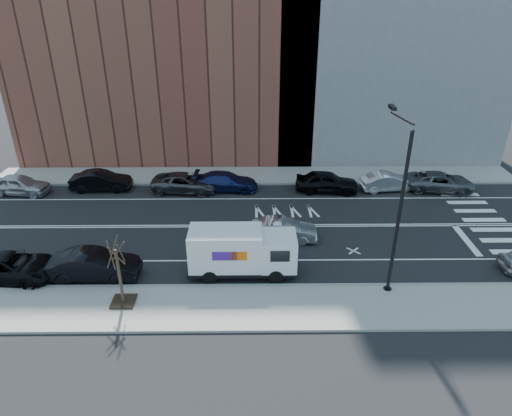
{
  "coord_description": "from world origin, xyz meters",
  "views": [
    {
      "loc": [
        -0.31,
        -27.39,
        15.15
      ],
      "look_at": [
        -0.05,
        -0.06,
        1.4
      ],
      "focal_mm": 32.0,
      "sensor_mm": 36.0,
      "label": 1
    }
  ],
  "objects_px": {
    "fedex_van": "(241,251)",
    "far_parked_a": "(20,185)",
    "driving_sedan": "(283,230)",
    "far_parked_b": "(101,181)"
  },
  "relations": [
    {
      "from": "fedex_van",
      "to": "driving_sedan",
      "type": "bearing_deg",
      "value": 55.13
    },
    {
      "from": "fedex_van",
      "to": "driving_sedan",
      "type": "xyz_separation_m",
      "value": [
        2.6,
        3.75,
        -0.75
      ]
    },
    {
      "from": "far_parked_a",
      "to": "driving_sedan",
      "type": "distance_m",
      "value": 21.45
    },
    {
      "from": "far_parked_a",
      "to": "driving_sedan",
      "type": "height_order",
      "value": "far_parked_a"
    },
    {
      "from": "fedex_van",
      "to": "far_parked_a",
      "type": "height_order",
      "value": "fedex_van"
    },
    {
      "from": "far_parked_a",
      "to": "far_parked_b",
      "type": "height_order",
      "value": "far_parked_a"
    },
    {
      "from": "far_parked_a",
      "to": "fedex_van",
      "type": "bearing_deg",
      "value": -115.14
    },
    {
      "from": "far_parked_a",
      "to": "far_parked_b",
      "type": "relative_size",
      "value": 0.97
    },
    {
      "from": "far_parked_b",
      "to": "driving_sedan",
      "type": "distance_m",
      "value": 16.11
    },
    {
      "from": "far_parked_b",
      "to": "driving_sedan",
      "type": "height_order",
      "value": "far_parked_b"
    }
  ]
}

